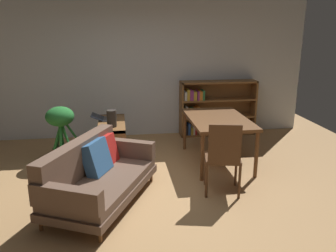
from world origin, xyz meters
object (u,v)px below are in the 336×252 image
dining_table (218,122)px  potted_floor_plant (61,127)px  media_console (112,140)px  fabric_couch (96,174)px  bookshelf (212,108)px  dining_chair_near (223,155)px  desk_speaker (112,118)px  open_laptop (105,118)px

dining_table → potted_floor_plant: bearing=170.7°
media_console → potted_floor_plant: size_ratio=1.18×
dining_table → fabric_couch: bearing=-150.6°
fabric_couch → bookshelf: bookshelf is taller
media_console → dining_chair_near: bearing=-46.9°
desk_speaker → fabric_couch: bearing=-98.9°
open_laptop → potted_floor_plant: (-0.71, -0.20, -0.07)m
desk_speaker → bookshelf: (2.01, 1.38, -0.21)m
dining_chair_near → dining_table: bearing=78.0°
potted_floor_plant → dining_chair_near: size_ratio=0.92×
media_console → dining_table: bearing=-14.3°
dining_table → dining_chair_near: bearing=-102.0°
fabric_couch → dining_chair_near: dining_chair_near is taller
potted_floor_plant → dining_chair_near: 2.75m
bookshelf → dining_chair_near: bearing=-102.0°
potted_floor_plant → open_laptop: bearing=15.4°
media_console → bookshelf: bearing=28.7°
fabric_couch → open_laptop: 1.69m
potted_floor_plant → dining_chair_near: dining_chair_near is taller
media_console → dining_table: dining_table is taller
open_laptop → bookshelf: (2.13, 0.93, -0.10)m
potted_floor_plant → bookshelf: bookshelf is taller
fabric_couch → bookshelf: 3.41m
potted_floor_plant → dining_chair_near: (2.28, -1.54, -0.02)m
open_laptop → dining_chair_near: (1.56, -1.73, -0.09)m
dining_chair_near → media_console: bearing=133.1°
dining_table → dining_chair_near: dining_chair_near is taller
open_laptop → dining_table: size_ratio=0.30×
desk_speaker → bookshelf: bearing=34.4°
desk_speaker → dining_chair_near: (1.44, -1.29, -0.20)m
fabric_couch → open_laptop: bearing=87.5°
media_console → dining_chair_near: dining_chair_near is taller
bookshelf → potted_floor_plant: bearing=-158.4°
dining_chair_near → bookshelf: bookshelf is taller
desk_speaker → dining_table: (1.68, -0.16, -0.08)m
desk_speaker → dining_table: 1.69m
fabric_couch → dining_chair_near: size_ratio=1.92×
potted_floor_plant → bookshelf: bearing=21.6°
media_console → potted_floor_plant: 0.86m
fabric_couch → dining_chair_near: 1.65m
open_laptop → fabric_couch: bearing=-92.5°
potted_floor_plant → fabric_couch: bearing=-66.5°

